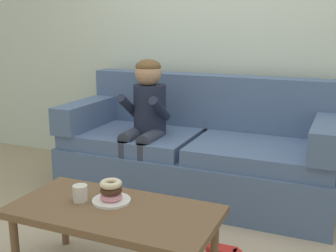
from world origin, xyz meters
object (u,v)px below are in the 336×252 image
Objects in this scene: coffee_table at (114,216)px; toy_controller at (224,252)px; person_child at (145,115)px; donut at (111,196)px; mug at (80,193)px; couch at (198,153)px.

coffee_table reaches higher than toy_controller.
person_child is 1.25m from toy_controller.
donut is 1.33× the size of mug.
mug is at bearing -98.62° from couch.
coffee_table is at bearing -106.32° from toy_controller.
donut is at bearing -73.27° from person_child.
toy_controller is (0.52, 0.42, -0.44)m from donut.
coffee_table is 9.16× the size of donut.
donut is (-0.05, 0.07, 0.08)m from coffee_table.
couch is 0.54m from person_child.
toy_controller is at bearing 35.15° from mug.
person_child is (-0.38, 1.15, 0.28)m from coffee_table.
mug is at bearing 177.20° from coffee_table.
mug is at bearing -117.53° from toy_controller.
toy_controller is (0.85, -0.66, -0.65)m from person_child.
couch is 1.04m from toy_controller.
coffee_table is 1.00× the size of person_child.
toy_controller is (0.68, 0.48, -0.45)m from mug.
mug is 0.40× the size of toy_controller.
coffee_table is at bearing -71.77° from person_child.
couch is 23.99× the size of mug.
couch reaches higher than coffee_table.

